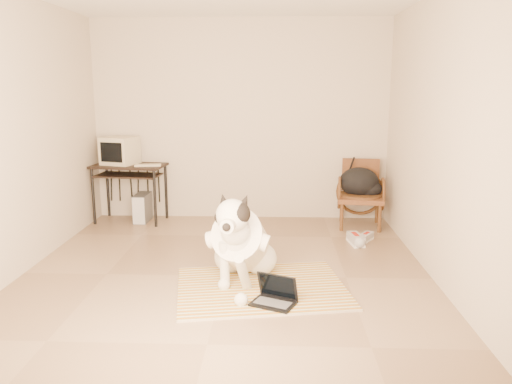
# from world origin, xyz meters

# --- Properties ---
(floor) EXTENTS (4.50, 4.50, 0.00)m
(floor) POSITION_xyz_m (0.00, 0.00, 0.00)
(floor) COLOR #8D7256
(floor) RESTS_ON ground
(wall_back) EXTENTS (4.50, 0.00, 4.50)m
(wall_back) POSITION_xyz_m (0.00, 2.25, 1.35)
(wall_back) COLOR beige
(wall_back) RESTS_ON floor
(wall_front) EXTENTS (4.50, 0.00, 4.50)m
(wall_front) POSITION_xyz_m (0.00, -2.25, 1.35)
(wall_front) COLOR beige
(wall_front) RESTS_ON floor
(wall_left) EXTENTS (0.00, 4.50, 4.50)m
(wall_left) POSITION_xyz_m (-2.00, 0.00, 1.35)
(wall_left) COLOR beige
(wall_left) RESTS_ON floor
(wall_right) EXTENTS (0.00, 4.50, 4.50)m
(wall_right) POSITION_xyz_m (2.00, 0.00, 1.35)
(wall_right) COLOR beige
(wall_right) RESTS_ON floor
(rug) EXTENTS (1.69, 1.40, 0.02)m
(rug) POSITION_xyz_m (0.36, -0.30, 0.01)
(rug) COLOR #C46C11
(rug) RESTS_ON floor
(dog) EXTENTS (0.62, 1.31, 0.94)m
(dog) POSITION_xyz_m (0.16, -0.10, 0.37)
(dog) COLOR white
(dog) RESTS_ON rug
(laptop) EXTENTS (0.43, 0.38, 0.25)m
(laptop) POSITION_xyz_m (0.49, -0.64, 0.08)
(laptop) COLOR black
(laptop) RESTS_ON rug
(computer_desk) EXTENTS (0.99, 0.63, 0.78)m
(computer_desk) POSITION_xyz_m (-1.48, 1.95, 0.67)
(computer_desk) COLOR black
(computer_desk) RESTS_ON floor
(crt_monitor) EXTENTS (0.50, 0.49, 0.36)m
(crt_monitor) POSITION_xyz_m (-1.61, 2.00, 0.96)
(crt_monitor) COLOR beige
(crt_monitor) RESTS_ON computer_desk
(desk_keyboard) EXTENTS (0.35, 0.17, 0.02)m
(desk_keyboard) POSITION_xyz_m (-1.19, 1.85, 0.79)
(desk_keyboard) COLOR beige
(desk_keyboard) RESTS_ON computer_desk
(pc_tower) EXTENTS (0.18, 0.41, 0.38)m
(pc_tower) POSITION_xyz_m (-1.32, 1.96, 0.19)
(pc_tower) COLOR #4D4D4F
(pc_tower) RESTS_ON floor
(rattan_chair) EXTENTS (0.63, 0.62, 0.86)m
(rattan_chair) POSITION_xyz_m (1.60, 1.86, 0.43)
(rattan_chair) COLOR brown
(rattan_chair) RESTS_ON floor
(backpack) EXTENTS (0.55, 0.43, 0.38)m
(backpack) POSITION_xyz_m (1.60, 1.86, 0.57)
(backpack) COLOR black
(backpack) RESTS_ON rattan_chair
(sneaker_left) EXTENTS (0.18, 0.35, 0.12)m
(sneaker_left) POSITION_xyz_m (1.43, 1.06, 0.05)
(sneaker_left) COLOR white
(sneaker_left) RESTS_ON floor
(sneaker_right) EXTENTS (0.23, 0.28, 0.09)m
(sneaker_right) POSITION_xyz_m (1.57, 1.19, 0.04)
(sneaker_right) COLOR white
(sneaker_right) RESTS_ON floor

